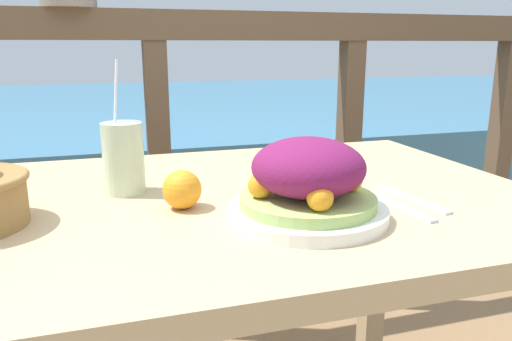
% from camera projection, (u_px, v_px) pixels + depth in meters
% --- Properties ---
extents(patio_table, '(1.28, 0.80, 0.71)m').
position_uv_depth(patio_table, '(204.00, 241.00, 0.95)').
color(patio_table, tan).
rests_on(patio_table, ground_plane).
extents(railing_fence, '(2.80, 0.08, 1.09)m').
position_uv_depth(railing_fence, '(158.00, 122.00, 1.59)').
color(railing_fence, brown).
rests_on(railing_fence, ground_plane).
extents(sea_backdrop, '(12.00, 4.00, 0.55)m').
position_uv_depth(sea_backdrop, '(126.00, 135.00, 4.03)').
color(sea_backdrop, teal).
rests_on(sea_backdrop, ground_plane).
extents(salad_plate, '(0.26, 0.26, 0.13)m').
position_uv_depth(salad_plate, '(308.00, 184.00, 0.80)').
color(salad_plate, white).
rests_on(salad_plate, patio_table).
extents(drink_glass, '(0.08, 0.08, 0.25)m').
position_uv_depth(drink_glass, '(123.00, 158.00, 0.94)').
color(drink_glass, beige).
rests_on(drink_glass, patio_table).
extents(fork, '(0.03, 0.18, 0.00)m').
position_uv_depth(fork, '(399.00, 205.00, 0.87)').
color(fork, silver).
rests_on(fork, patio_table).
extents(knife, '(0.04, 0.18, 0.00)m').
position_uv_depth(knife, '(412.00, 199.00, 0.91)').
color(knife, silver).
rests_on(knife, patio_table).
extents(orange_near_basket, '(0.07, 0.07, 0.07)m').
position_uv_depth(orange_near_basket, '(182.00, 190.00, 0.85)').
color(orange_near_basket, orange).
rests_on(orange_near_basket, patio_table).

